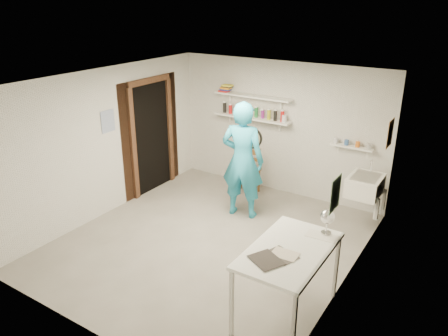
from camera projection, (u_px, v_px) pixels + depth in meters
The scene contains 27 objects.
floor at pixel (210, 242), 6.53m from camera, with size 4.00×4.50×0.02m, color slate.
ceiling at pixel (207, 80), 5.64m from camera, with size 4.00×4.50×0.02m, color silver.
wall_back at pixel (280, 128), 7.85m from camera, with size 4.00×0.02×2.40m, color silver.
wall_front at pixel (79, 237), 4.31m from camera, with size 4.00×0.02×2.40m, color silver.
wall_left at pixel (107, 143), 7.09m from camera, with size 0.02×4.50×2.40m, color silver.
wall_right at pixel (351, 201), 5.08m from camera, with size 0.02×4.50×2.40m, color silver.
doorway_recess at pixel (152, 138), 7.98m from camera, with size 0.02×0.90×2.00m, color black.
corridor_box at pixel (123, 129), 8.31m from camera, with size 1.40×1.50×2.10m, color brown.
door_lintel at pixel (149, 81), 7.58m from camera, with size 0.06×1.05×0.10m, color brown.
door_jamb_near at pixel (133, 146), 7.57m from camera, with size 0.06×0.10×2.00m, color brown.
door_jamb_far at pixel (170, 131), 8.36m from camera, with size 0.06×0.10×2.00m, color brown.
shelf_lower at pixel (252, 118), 7.95m from camera, with size 1.50×0.22×0.03m, color white.
shelf_upper at pixel (253, 96), 7.80m from camera, with size 1.50×0.22×0.03m, color white.
ledge_shelf at pixel (352, 147), 7.14m from camera, with size 0.70×0.14×0.03m, color white.
poster_left at pixel (108, 121), 6.99m from camera, with size 0.01×0.28×0.36m, color #334C7F.
poster_right_a at pixel (390, 133), 6.37m from camera, with size 0.01×0.34×0.42m, color #995933.
poster_right_b at pixel (335, 194), 4.55m from camera, with size 0.01×0.30×0.38m, color #3F724C.
belfast_sink at pixel (365, 185), 6.72m from camera, with size 0.48×0.60×0.30m, color white.
man at pixel (243, 160), 6.99m from camera, with size 0.70×0.46×1.93m, color #269AC0.
wall_clock at pixel (252, 138), 7.02m from camera, with size 0.35×0.35×0.04m, color #CDB68B.
wooden_chair at pixel (247, 171), 7.94m from camera, with size 0.42×0.40×0.89m, color brown.
work_table at pixel (287, 283), 4.88m from camera, with size 0.79×1.31×0.87m, color white.
desk_lamp at pixel (328, 217), 4.94m from camera, with size 0.16×0.16×0.16m, color silver.
spray_cans at pixel (252, 112), 7.91m from camera, with size 1.32×0.06×0.17m.
book_stack at pixel (226, 88), 8.05m from camera, with size 0.26×0.14×0.14m.
ledge_pots at pixel (352, 143), 7.11m from camera, with size 0.48×0.07×0.09m.
papers at pixel (290, 248), 4.71m from camera, with size 0.30×0.22×0.02m.
Camera 1 is at (3.23, -4.65, 3.43)m, focal length 35.00 mm.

